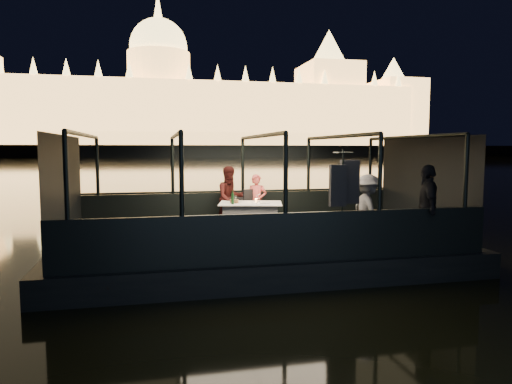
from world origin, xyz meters
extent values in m
plane|color=black|center=(0.00, 80.00, 0.00)|extent=(500.00, 500.00, 0.00)
cube|color=black|center=(0.00, 0.00, 0.00)|extent=(8.60, 4.40, 1.00)
cube|color=black|center=(0.00, 0.00, 0.48)|extent=(8.00, 4.00, 0.04)
cube|color=black|center=(0.00, 2.00, 0.95)|extent=(8.00, 0.08, 0.90)
cube|color=black|center=(0.00, -2.00, 0.95)|extent=(8.00, 0.08, 0.90)
cube|color=#423D33|center=(0.00, 210.00, 1.00)|extent=(400.00, 140.00, 6.00)
cube|color=silver|center=(-0.06, 0.73, 0.89)|extent=(1.65, 1.35, 0.77)
cube|color=black|center=(-0.28, 1.25, 0.95)|extent=(0.48, 0.48, 0.82)
cube|color=black|center=(0.14, 1.32, 0.95)|extent=(0.60, 0.60, 1.01)
imported|color=#E55853|center=(0.27, 1.53, 1.25)|extent=(0.57, 0.46, 1.39)
imported|color=#391210|center=(-0.40, 1.58, 1.25)|extent=(0.89, 0.76, 1.59)
imported|color=silver|center=(2.08, -0.98, 1.35)|extent=(0.58, 0.99, 1.51)
imported|color=black|center=(2.96, -1.73, 1.35)|extent=(0.78, 1.10, 1.73)
cylinder|color=#153A1A|center=(-0.51, 0.56, 1.42)|extent=(0.08, 0.08, 0.32)
cylinder|color=brown|center=(-0.43, 0.81, 1.31)|extent=(0.26, 0.26, 0.08)
cylinder|color=orange|center=(0.10, 0.86, 1.31)|extent=(0.06, 0.06, 0.08)
cylinder|color=silver|center=(0.26, 0.62, 1.27)|extent=(0.32, 0.32, 0.02)
cylinder|color=silver|center=(-0.36, 0.90, 1.27)|extent=(0.25, 0.25, 0.02)
camera|label=1|loc=(-2.23, -9.65, 2.51)|focal=32.00mm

